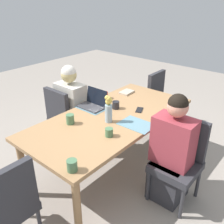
{
  "coord_description": "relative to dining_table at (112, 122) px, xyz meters",
  "views": [
    {
      "loc": [
        -1.93,
        -1.62,
        2.03
      ],
      "look_at": [
        0.0,
        0.0,
        0.79
      ],
      "focal_mm": 39.86,
      "sensor_mm": 36.0,
      "label": 1
    }
  ],
  "objects": [
    {
      "name": "coffee_mug_far_left",
      "position": [
        0.18,
        0.09,
        0.12
      ],
      "size": [
        0.08,
        0.08,
        0.09
      ],
      "primitive_type": "cylinder",
      "color": "#232328",
      "rests_on": "dining_table"
    },
    {
      "name": "chair_head_left_right_near",
      "position": [
        -1.36,
        -0.04,
        -0.17
      ],
      "size": [
        0.44,
        0.44,
        0.9
      ],
      "color": "#2D2D33",
      "rests_on": "ground_plane"
    },
    {
      "name": "placemat_near_left_mid",
      "position": [
        0.02,
        -0.33,
        0.08
      ],
      "size": [
        0.27,
        0.36,
        0.0
      ],
      "primitive_type": "cube",
      "rotation": [
        0.0,
        0.0,
        1.59
      ],
      "color": "slate",
      "rests_on": "dining_table"
    },
    {
      "name": "laptop_far_left_near",
      "position": [
        0.04,
        0.33,
        0.12
      ],
      "size": [
        0.22,
        0.32,
        0.21
      ],
      "color": "#38383D",
      "rests_on": "dining_table"
    },
    {
      "name": "person_far_left_near",
      "position": [
        0.03,
        0.74,
        -0.14
      ],
      "size": [
        0.36,
        0.4,
        1.19
      ],
      "color": "#2D2D33",
      "rests_on": "ground_plane"
    },
    {
      "name": "chair_head_right_left_far",
      "position": [
        1.34,
        0.1,
        -0.17
      ],
      "size": [
        0.44,
        0.44,
        0.9
      ],
      "color": "#2D2D33",
      "rests_on": "ground_plane"
    },
    {
      "name": "coffee_mug_near_left",
      "position": [
        -0.42,
        0.23,
        0.13
      ],
      "size": [
        0.09,
        0.09,
        0.11
      ],
      "primitive_type": "cylinder",
      "color": "#47704C",
      "rests_on": "dining_table"
    },
    {
      "name": "chair_far_left_near",
      "position": [
        -0.05,
        0.8,
        -0.17
      ],
      "size": [
        0.44,
        0.44,
        0.9
      ],
      "color": "#2D2D33",
      "rests_on": "ground_plane"
    },
    {
      "name": "phone_black",
      "position": [
        0.33,
        -0.15,
        0.08
      ],
      "size": [
        0.17,
        0.13,
        0.01
      ],
      "primitive_type": "cube",
      "rotation": [
        0.0,
        0.0,
        0.41
      ],
      "color": "black",
      "rests_on": "dining_table"
    },
    {
      "name": "phone_silver",
      "position": [
        0.88,
        -0.39,
        0.08
      ],
      "size": [
        0.16,
        0.15,
        0.01
      ],
      "primitive_type": "cube",
      "rotation": [
        0.0,
        0.0,
        2.41
      ],
      "color": "silver",
      "rests_on": "dining_table"
    },
    {
      "name": "flower_vase",
      "position": [
        -0.13,
        -0.06,
        0.24
      ],
      "size": [
        0.08,
        0.08,
        0.31
      ],
      "color": "#8EA8B7",
      "rests_on": "dining_table"
    },
    {
      "name": "coffee_mug_centre_left",
      "position": [
        -0.35,
        -0.26,
        0.12
      ],
      "size": [
        0.08,
        0.08,
        0.09
      ],
      "primitive_type": "cylinder",
      "color": "#47704C",
      "rests_on": "dining_table"
    },
    {
      "name": "ground_plane",
      "position": [
        0.0,
        0.0,
        -0.67
      ],
      "size": [
        10.0,
        10.0,
        0.0
      ],
      "primitive_type": "plane",
      "color": "gray"
    },
    {
      "name": "chair_near_left_mid",
      "position": [
        0.11,
        -0.82,
        -0.17
      ],
      "size": [
        0.44,
        0.44,
        0.9
      ],
      "color": "#2D2D33",
      "rests_on": "ground_plane"
    },
    {
      "name": "coffee_mug_centre_right",
      "position": [
        -0.93,
        -0.37,
        0.12
      ],
      "size": [
        0.09,
        0.09,
        0.1
      ],
      "primitive_type": "cylinder",
      "color": "#47704C",
      "rests_on": "dining_table"
    },
    {
      "name": "placemat_far_left_near",
      "position": [
        0.01,
        0.33,
        0.08
      ],
      "size": [
        0.26,
        0.36,
        0.0
      ],
      "primitive_type": "cube",
      "rotation": [
        0.0,
        0.0,
        -1.57
      ],
      "color": "slate",
      "rests_on": "dining_table"
    },
    {
      "name": "coffee_mug_near_right",
      "position": [
        0.34,
        0.4,
        0.12
      ],
      "size": [
        0.07,
        0.07,
        0.09
      ],
      "primitive_type": "cylinder",
      "color": "#AD3D38",
      "rests_on": "dining_table"
    },
    {
      "name": "book_red_cover",
      "position": [
        0.67,
        0.3,
        0.09
      ],
      "size": [
        0.21,
        0.15,
        0.02
      ],
      "primitive_type": "cube",
      "rotation": [
        0.0,
        0.0,
        0.05
      ],
      "color": "#B2A38E",
      "rests_on": "dining_table"
    },
    {
      "name": "person_near_left_mid",
      "position": [
        0.04,
        -0.76,
        -0.14
      ],
      "size": [
        0.36,
        0.4,
        1.19
      ],
      "color": "#2D2D33",
      "rests_on": "ground_plane"
    },
    {
      "name": "dining_table",
      "position": [
        0.0,
        0.0,
        0.0
      ],
      "size": [
        2.05,
        0.98,
        0.74
      ],
      "color": "#9E754C",
      "rests_on": "ground_plane"
    }
  ]
}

